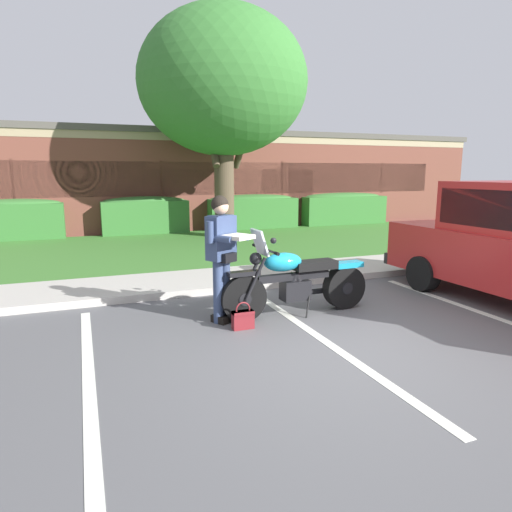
# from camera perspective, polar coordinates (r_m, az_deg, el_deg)

# --- Properties ---
(ground_plane) EXTENTS (140.00, 140.00, 0.00)m
(ground_plane) POSITION_cam_1_polar(r_m,az_deg,el_deg) (5.50, 11.73, -10.93)
(ground_plane) COLOR #565659
(curb_strip) EXTENTS (60.00, 0.20, 0.12)m
(curb_strip) POSITION_cam_1_polar(r_m,az_deg,el_deg) (7.84, 0.64, -3.72)
(curb_strip) COLOR #B7B2A8
(curb_strip) RESTS_ON ground
(concrete_walk) EXTENTS (60.00, 1.50, 0.08)m
(concrete_walk) POSITION_cam_1_polar(r_m,az_deg,el_deg) (8.62, -1.48, -2.54)
(concrete_walk) COLOR #B7B2A8
(concrete_walk) RESTS_ON ground
(grass_lawn) EXTENTS (60.00, 6.02, 0.06)m
(grass_lawn) POSITION_cam_1_polar(r_m,az_deg,el_deg) (12.16, -7.52, 1.19)
(grass_lawn) COLOR #3D752D
(grass_lawn) RESTS_ON ground
(stall_stripe_0) EXTENTS (0.14, 4.40, 0.01)m
(stall_stripe_0) POSITION_cam_1_polar(r_m,az_deg,el_deg) (4.89, -20.53, -14.19)
(stall_stripe_0) COLOR silver
(stall_stripe_0) RESTS_ON ground
(stall_stripe_1) EXTENTS (0.14, 4.40, 0.01)m
(stall_stripe_1) POSITION_cam_1_polar(r_m,az_deg,el_deg) (5.55, 8.69, -10.58)
(stall_stripe_1) COLOR silver
(stall_stripe_1) RESTS_ON ground
(stall_stripe_2) EXTENTS (0.14, 4.40, 0.01)m
(stall_stripe_2) POSITION_cam_1_polar(r_m,az_deg,el_deg) (7.21, 27.55, -6.70)
(stall_stripe_2) COLOR silver
(stall_stripe_2) RESTS_ON ground
(motorcycle) EXTENTS (2.24, 0.82, 1.26)m
(motorcycle) POSITION_cam_1_polar(r_m,az_deg,el_deg) (6.40, 5.80, -3.10)
(motorcycle) COLOR black
(motorcycle) RESTS_ON ground
(rider_person) EXTENTS (0.60, 0.67, 1.70)m
(rider_person) POSITION_cam_1_polar(r_m,az_deg,el_deg) (5.93, -4.30, 0.94)
(rider_person) COLOR black
(rider_person) RESTS_ON ground
(handbag) EXTENTS (0.28, 0.13, 0.36)m
(handbag) POSITION_cam_1_polar(r_m,az_deg,el_deg) (5.85, -1.67, -7.88)
(handbag) COLOR maroon
(handbag) RESTS_ON ground
(shade_tree) EXTENTS (4.90, 4.90, 6.64)m
(shade_tree) POSITION_cam_1_polar(r_m,az_deg,el_deg) (13.91, -4.24, 21.04)
(shade_tree) COLOR #4C3D2D
(shade_tree) RESTS_ON ground
(hedge_left) EXTENTS (2.61, 0.90, 1.24)m
(hedge_left) POSITION_cam_1_polar(r_m,az_deg,el_deg) (14.93, -28.19, 4.17)
(hedge_left) COLOR #336B2D
(hedge_left) RESTS_ON ground
(hedge_center_left) EXTENTS (2.71, 0.90, 1.24)m
(hedge_center_left) POSITION_cam_1_polar(r_m,az_deg,el_deg) (14.94, -13.93, 5.12)
(hedge_center_left) COLOR #336B2D
(hedge_center_left) RESTS_ON ground
(hedge_center_right) EXTENTS (3.17, 0.90, 1.24)m
(hedge_center_right) POSITION_cam_1_polar(r_m,az_deg,el_deg) (15.85, -0.49, 5.73)
(hedge_center_right) COLOR #336B2D
(hedge_center_right) RESTS_ON ground
(hedge_right) EXTENTS (3.35, 0.90, 1.24)m
(hedge_right) POSITION_cam_1_polar(r_m,az_deg,el_deg) (17.51, 10.98, 6.00)
(hedge_right) COLOR #336B2D
(hedge_right) RESTS_ON ground
(brick_building) EXTENTS (25.67, 10.05, 3.45)m
(brick_building) POSITION_cam_1_polar(r_m,az_deg,el_deg) (20.04, -14.31, 9.51)
(brick_building) COLOR brown
(brick_building) RESTS_ON ground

